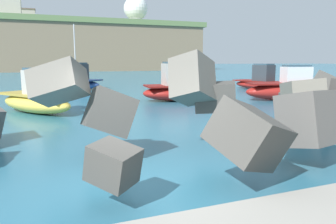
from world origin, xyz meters
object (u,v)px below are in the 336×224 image
boat_near_centre (290,88)px  radar_dome (136,11)px  boat_far_left (75,81)px  station_building_west (11,6)px  boat_near_left (75,79)px  boat_mid_left (36,99)px  station_building_central (21,18)px  boat_far_centre (260,82)px  boat_mid_right (179,89)px

boat_near_centre → radar_dome: 89.61m
boat_far_left → station_building_west: size_ratio=0.73×
boat_near_left → boat_mid_left: bearing=-101.0°
boat_far_left → radar_dome: radar_dome is taller
radar_dome → station_building_central: bearing=-179.8°
boat_mid_left → boat_far_centre: 19.40m
boat_near_centre → station_building_central: (-17.80, 86.53, 13.48)m
boat_far_centre → boat_near_left: bearing=135.1°
boat_near_left → station_building_west: station_building_west is taller
boat_mid_right → boat_far_centre: size_ratio=0.89×
boat_far_left → boat_near_left: bearing=83.6°
boat_far_left → boat_mid_left: bearing=-103.9°
boat_far_centre → boat_mid_right: bearing=-154.1°
boat_near_centre → boat_far_centre: (3.05, 7.04, -0.07)m
boat_far_left → boat_far_centre: (15.02, -6.02, -0.04)m
boat_near_centre → station_building_west: station_building_west is taller
boat_mid_right → station_building_central: (-11.01, 84.28, 13.46)m
station_building_central → boat_far_left: bearing=-85.5°
radar_dome → station_building_west: size_ratio=1.42×
boat_mid_left → station_building_central: size_ratio=0.66×
boat_mid_left → boat_near_left: bearing=79.0°
boat_near_left → radar_dome: size_ratio=0.62×
boat_near_left → boat_mid_left: (-4.07, -20.83, 0.24)m
boat_near_left → boat_mid_left: 21.22m
boat_near_left → boat_near_centre: boat_near_left is taller
boat_near_centre → boat_mid_left: 15.14m
boat_far_centre → station_building_central: bearing=104.7°
boat_mid_left → radar_dome: 93.12m
boat_mid_left → radar_dome: size_ratio=0.48×
boat_mid_left → station_building_central: bearing=91.8°
boat_mid_left → boat_mid_right: bearing=13.2°
boat_near_left → boat_far_left: size_ratio=1.21×
boat_mid_left → boat_far_left: bearing=76.1°
boat_mid_left → radar_dome: bearing=70.6°
boat_near_left → radar_dome: radar_dome is taller
station_building_central → boat_far_centre: bearing=-75.3°
boat_near_centre → boat_far_centre: bearing=66.6°
boat_mid_left → station_building_west: 73.06m
boat_far_centre → station_building_west: station_building_west is taller
boat_near_left → boat_mid_right: boat_near_left is taller
boat_far_left → boat_far_centre: bearing=-21.8°
boat_far_centre → radar_dome: bearing=81.3°
boat_near_left → station_building_west: 53.40m
boat_near_left → boat_mid_right: bearing=-77.2°
boat_far_left → radar_dome: bearing=69.7°
boat_mid_right → station_building_west: size_ratio=0.68×
radar_dome → boat_mid_left: bearing=-109.4°
boat_far_left → boat_far_centre: 16.18m
boat_far_left → station_building_west: (-7.59, 58.73, 14.29)m
boat_mid_left → boat_mid_right: boat_mid_right is taller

